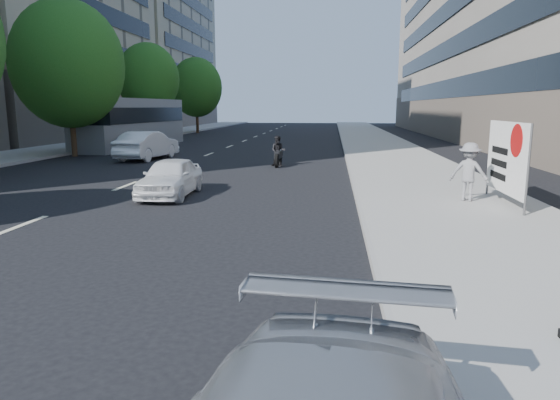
# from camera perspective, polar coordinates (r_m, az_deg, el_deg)

# --- Properties ---
(ground) EXTENTS (160.00, 160.00, 0.00)m
(ground) POSITION_cam_1_polar(r_m,az_deg,el_deg) (9.10, 1.31, -6.86)
(ground) COLOR black
(ground) RESTS_ON ground
(near_sidewalk) EXTENTS (5.00, 120.00, 0.15)m
(near_sidewalk) POSITION_cam_1_polar(r_m,az_deg,el_deg) (28.97, 12.55, 5.06)
(near_sidewalk) COLOR #9E9B94
(near_sidewalk) RESTS_ON ground
(far_sidewalk) EXTENTS (4.50, 120.00, 0.15)m
(far_sidewalk) POSITION_cam_1_polar(r_m,az_deg,el_deg) (33.65, -25.38, 5.03)
(far_sidewalk) COLOR #9E9B94
(far_sidewalk) RESTS_ON ground
(far_bldg_north) EXTENTS (22.00, 28.00, 28.00)m
(far_bldg_north) POSITION_cam_1_polar(r_m,az_deg,el_deg) (77.86, -18.28, 18.38)
(far_bldg_north) COLOR tan
(far_bldg_north) RESTS_ON ground
(near_building) EXTENTS (14.00, 70.00, 20.00)m
(near_building) POSITION_cam_1_polar(r_m,az_deg,el_deg) (44.40, 29.09, 18.73)
(near_building) COLOR gray
(near_building) RESTS_ON ground
(tree_far_c) EXTENTS (6.00, 6.00, 8.47)m
(tree_far_c) POSITION_cam_1_polar(r_m,az_deg,el_deg) (30.38, -23.06, 14.08)
(tree_far_c) COLOR #382616
(tree_far_c) RESTS_ON ground
(tree_far_d) EXTENTS (4.80, 4.80, 7.65)m
(tree_far_d) POSITION_cam_1_polar(r_m,az_deg,el_deg) (41.31, -14.83, 13.23)
(tree_far_d) COLOR #382616
(tree_far_d) RESTS_ON ground
(tree_far_e) EXTENTS (5.40, 5.40, 7.89)m
(tree_far_e) POSITION_cam_1_polar(r_m,az_deg,el_deg) (54.63, -9.54, 12.58)
(tree_far_e) COLOR #382616
(tree_far_e) RESTS_ON ground
(jogger) EXTENTS (1.20, 0.98, 1.62)m
(jogger) POSITION_cam_1_polar(r_m,az_deg,el_deg) (14.80, 20.79, 3.03)
(jogger) COLOR gray
(jogger) RESTS_ON near_sidewalk
(protest_banner) EXTENTS (0.08, 3.06, 2.20)m
(protest_banner) POSITION_cam_1_polar(r_m,az_deg,el_deg) (14.63, 24.46, 4.43)
(protest_banner) COLOR #4C4C4C
(protest_banner) RESTS_ON near_sidewalk
(white_sedan_near) EXTENTS (1.48, 3.53, 1.19)m
(white_sedan_near) POSITION_cam_1_polar(r_m,az_deg,el_deg) (15.80, -12.43, 2.57)
(white_sedan_near) COLOR white
(white_sedan_near) RESTS_ON ground
(white_sedan_mid) EXTENTS (2.14, 4.66, 1.48)m
(white_sedan_mid) POSITION_cam_1_polar(r_m,az_deg,el_deg) (27.41, -14.91, 6.06)
(white_sedan_mid) COLOR white
(white_sedan_mid) RESTS_ON ground
(motorcycle) EXTENTS (0.71, 2.04, 1.42)m
(motorcycle) POSITION_cam_1_polar(r_m,az_deg,el_deg) (23.43, -0.20, 5.45)
(motorcycle) COLOR black
(motorcycle) RESTS_ON ground
(bus) EXTENTS (3.53, 12.23, 3.30)m
(bus) POSITION_cam_1_polar(r_m,az_deg,el_deg) (36.15, -16.47, 8.41)
(bus) COLOR slate
(bus) RESTS_ON ground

